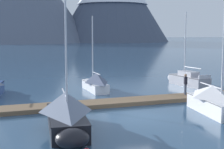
% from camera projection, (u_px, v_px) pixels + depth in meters
% --- Properties ---
extents(ground_plane, '(700.00, 700.00, 0.00)m').
position_uv_depth(ground_plane, '(139.00, 117.00, 21.61)').
color(ground_plane, '#2D4C6B').
extents(dock, '(23.30, 3.55, 0.30)m').
position_uv_depth(dock, '(120.00, 102.00, 25.40)').
color(dock, brown).
rests_on(dock, ground).
extents(sailboat_second_berth, '(2.41, 6.70, 7.89)m').
position_uv_depth(sailboat_second_berth, '(66.00, 113.00, 18.39)').
color(sailboat_second_berth, black).
rests_on(sailboat_second_berth, ground).
extents(sailboat_mid_dock_port, '(1.75, 5.64, 6.85)m').
position_uv_depth(sailboat_mid_dock_port, '(95.00, 82.00, 31.30)').
color(sailboat_mid_dock_port, white).
rests_on(sailboat_mid_dock_port, ground).
extents(sailboat_mid_dock_starboard, '(2.42, 6.50, 7.34)m').
position_uv_depth(sailboat_mid_dock_starboard, '(218.00, 102.00, 22.08)').
color(sailboat_mid_dock_starboard, silver).
rests_on(sailboat_mid_dock_starboard, ground).
extents(sailboat_far_berth, '(2.28, 5.84, 7.38)m').
position_uv_depth(sailboat_far_berth, '(187.00, 79.00, 34.63)').
color(sailboat_far_berth, '#93939E').
rests_on(sailboat_far_berth, ground).
extents(person_on_dock, '(0.32, 0.57, 1.69)m').
position_uv_depth(person_on_dock, '(185.00, 83.00, 27.62)').
color(person_on_dock, '#384256').
rests_on(person_on_dock, dock).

